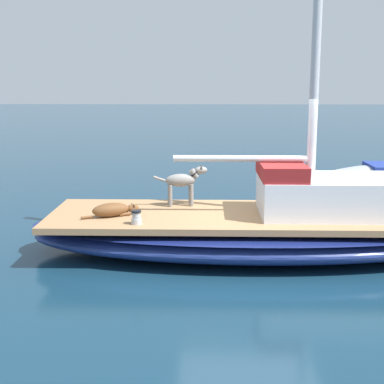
{
  "coord_description": "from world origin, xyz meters",
  "views": [
    {
      "loc": [
        8.69,
        -0.78,
        2.77
      ],
      "look_at": [
        0.0,
        -1.0,
        1.01
      ],
      "focal_mm": 51.26,
      "sensor_mm": 36.0,
      "label": 1
    }
  ],
  "objects_px": {
    "deck_winch": "(136,218)",
    "dog_grey": "(183,182)",
    "sailboat_main": "(253,233)",
    "dog_brown": "(113,210)"
  },
  "relations": [
    {
      "from": "sailboat_main",
      "to": "dog_brown",
      "type": "height_order",
      "value": "dog_brown"
    },
    {
      "from": "dog_brown",
      "to": "deck_winch",
      "type": "height_order",
      "value": "dog_brown"
    },
    {
      "from": "dog_grey",
      "to": "dog_brown",
      "type": "bearing_deg",
      "value": -53.39
    },
    {
      "from": "sailboat_main",
      "to": "dog_brown",
      "type": "bearing_deg",
      "value": -83.49
    },
    {
      "from": "dog_brown",
      "to": "dog_grey",
      "type": "distance_m",
      "value": 1.39
    },
    {
      "from": "sailboat_main",
      "to": "dog_brown",
      "type": "relative_size",
      "value": 8.19
    },
    {
      "from": "deck_winch",
      "to": "dog_grey",
      "type": "bearing_deg",
      "value": 152.84
    },
    {
      "from": "dog_brown",
      "to": "sailboat_main",
      "type": "bearing_deg",
      "value": 96.51
    },
    {
      "from": "sailboat_main",
      "to": "deck_winch",
      "type": "xyz_separation_m",
      "value": [
        0.72,
        -1.82,
        0.42
      ]
    },
    {
      "from": "dog_brown",
      "to": "deck_winch",
      "type": "bearing_deg",
      "value": 42.71
    }
  ]
}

